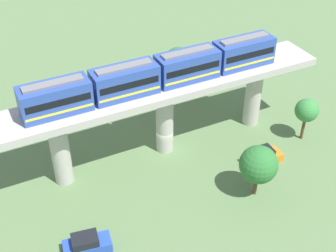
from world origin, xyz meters
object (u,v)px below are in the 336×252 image
Objects in this scene: parked_car_orange at (263,157)px; tree_far_corner at (307,111)px; train at (157,73)px; tree_mid_lot at (178,62)px; parked_car_blue at (87,244)px; tree_near_viaduct at (259,165)px.

parked_car_orange is 0.81× the size of tree_far_corner.
tree_mid_lot is at bearing -37.12° from train.
train is 6.18× the size of parked_car_blue.
tree_mid_lot reaches higher than parked_car_orange.
tree_far_corner is (4.45, -27.63, 3.13)m from parked_car_blue.
parked_car_orange is 18.04m from tree_mid_lot.
parked_car_orange is 0.96× the size of parked_car_blue.
train is 4.53× the size of tree_mid_lot.
parked_car_blue is 17.69m from tree_near_viaduct.
parked_car_blue is at bearing 87.62° from tree_near_viaduct.
tree_near_viaduct reaches higher than parked_car_orange.
train is 4.79× the size of tree_near_viaduct.
parked_car_blue is at bearing 100.66° from parked_car_orange.
tree_mid_lot is 1.15× the size of tree_far_corner.
parked_car_blue is (-2.97, 21.00, 0.00)m from parked_car_orange.
parked_car_orange is (-6.84, -9.34, -9.25)m from train.
train is at bearing 71.42° from tree_far_corner.
parked_car_orange is 21.21m from parked_car_blue.
train is 14.82m from parked_car_orange.
parked_car_orange is 0.71× the size of tree_mid_lot.
tree_mid_lot is (17.69, 1.13, 3.37)m from parked_car_orange.
parked_car_orange is at bearing -126.24° from train.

